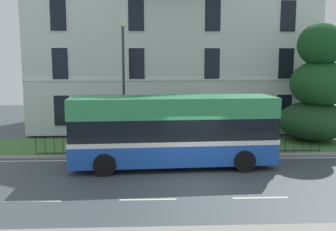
{
  "coord_description": "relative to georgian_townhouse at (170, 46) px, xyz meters",
  "views": [
    {
      "loc": [
        -1.87,
        -14.49,
        4.79
      ],
      "look_at": [
        -1.04,
        3.89,
        2.16
      ],
      "focal_mm": 40.36,
      "sensor_mm": 36.0,
      "label": 1
    }
  ],
  "objects": [
    {
      "name": "ground_plane",
      "position": [
        0.38,
        -13.89,
        -5.97
      ],
      "size": [
        60.0,
        56.0,
        0.18
      ],
      "color": "#3E474B"
    },
    {
      "name": "georgian_townhouse",
      "position": [
        0.0,
        0.0,
        0.0
      ],
      "size": [
        19.3,
        10.84,
        11.59
      ],
      "color": "silver",
      "rests_on": "ground_plane"
    },
    {
      "name": "iron_verge_railing",
      "position": [
        -0.0,
        -10.27,
        -5.32
      ],
      "size": [
        14.65,
        0.04,
        0.97
      ],
      "color": "black",
      "rests_on": "ground_plane"
    },
    {
      "name": "evergreen_tree",
      "position": [
        8.24,
        -7.56,
        -3.0
      ],
      "size": [
        4.16,
        4.16,
        6.84
      ],
      "color": "#423328",
      "rests_on": "ground_plane"
    },
    {
      "name": "single_decker_bus",
      "position": [
        -0.49,
        -12.28,
        -4.25
      ],
      "size": [
        9.32,
        2.99,
        3.24
      ],
      "rotation": [
        0.0,
        0.0,
        0.05
      ],
      "color": "#1D50B4",
      "rests_on": "ground_plane"
    },
    {
      "name": "street_lamp_post",
      "position": [
        -2.89,
        -9.62,
        -1.94
      ],
      "size": [
        0.36,
        0.24,
        6.8
      ],
      "color": "#333338",
      "rests_on": "ground_plane"
    }
  ]
}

